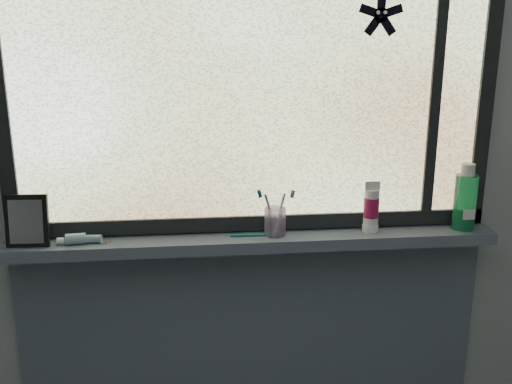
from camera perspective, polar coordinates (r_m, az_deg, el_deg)
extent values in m
cube|color=#9EA3A8|center=(1.90, -0.36, 2.95)|extent=(3.00, 0.01, 2.50)
cube|color=#515A6C|center=(1.90, -0.12, -4.94)|extent=(1.62, 0.14, 0.04)
cube|color=#515A6C|center=(2.18, -0.28, -17.07)|extent=(1.62, 0.02, 0.98)
cube|color=silver|center=(1.83, -0.31, 11.36)|extent=(1.50, 0.01, 1.00)
cube|color=black|center=(1.92, -0.27, -3.05)|extent=(1.60, 0.03, 0.05)
cube|color=black|center=(2.06, 22.14, 10.71)|extent=(0.05, 0.03, 1.10)
cube|color=black|center=(1.98, 17.59, 10.97)|extent=(0.03, 0.03, 1.00)
cube|color=black|center=(1.91, -21.94, -2.68)|extent=(0.14, 0.07, 0.17)
cylinder|color=#D4AEE6|center=(1.88, 1.91, -2.97)|extent=(0.08, 0.08, 0.09)
cylinder|color=#1D9858|center=(2.05, 20.21, -0.44)|extent=(0.08, 0.08, 0.19)
cylinder|color=silver|center=(1.94, 11.47, -1.29)|extent=(0.06, 0.06, 0.12)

